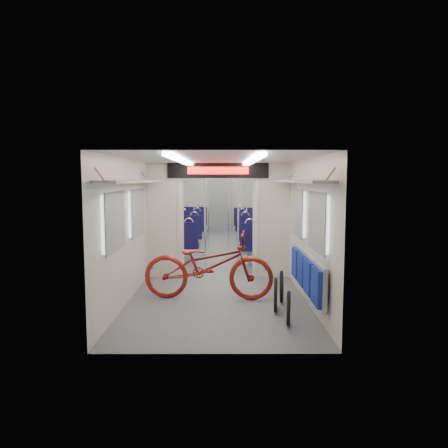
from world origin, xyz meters
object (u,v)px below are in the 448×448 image
at_px(stanchion_near_left, 205,217).
at_px(stanchion_near_right, 238,219).
at_px(bike_hoop_c, 281,288).
at_px(seat_bay_far_right, 248,222).
at_px(stanchion_far_left, 208,208).
at_px(stanchion_far_right, 229,208).
at_px(bicycle, 208,265).
at_px(bike_hoop_b, 276,297).
at_px(seat_bay_near_left, 183,236).
at_px(seat_bay_far_left, 192,222).
at_px(seat_bay_near_right, 257,237).
at_px(bike_hoop_a, 288,310).
at_px(flip_bench, 307,273).

xyz_separation_m(stanchion_near_left, stanchion_near_right, (0.72, -0.49, 0.00)).
relative_size(bike_hoop_c, stanchion_near_right, 0.23).
height_order(seat_bay_far_right, stanchion_far_left, stanchion_far_left).
xyz_separation_m(stanchion_far_left, stanchion_far_right, (0.59, -0.12, 0.00)).
bearing_deg(seat_bay_far_right, bicycle, -98.28).
distance_m(bike_hoop_b, stanchion_far_left, 6.46).
xyz_separation_m(bike_hoop_b, stanchion_near_right, (-0.47, 2.79, 0.92)).
distance_m(seat_bay_near_left, seat_bay_far_left, 3.42).
xyz_separation_m(seat_bay_far_right, stanchion_far_right, (-0.68, -1.99, 0.62)).
bearing_deg(seat_bay_near_left, seat_bay_far_left, 90.00).
bearing_deg(stanchion_near_right, stanchion_near_left, 145.62).
bearing_deg(bicycle, stanchion_far_right, 0.31).
relative_size(bike_hoop_b, seat_bay_far_right, 0.26).
distance_m(bike_hoop_b, seat_bay_far_right, 8.15).
bearing_deg(bicycle, bike_hoop_c, -95.82).
distance_m(seat_bay_near_left, seat_bay_near_right, 1.90).
bearing_deg(seat_bay_far_right, stanchion_near_right, -95.52).
bearing_deg(bicycle, stanchion_near_right, -10.72).
bearing_deg(stanchion_near_right, bicycle, -105.26).
xyz_separation_m(seat_bay_near_right, seat_bay_far_left, (-1.87, 3.73, -0.00)).
relative_size(bike_hoop_c, stanchion_far_left, 0.23).
xyz_separation_m(bike_hoop_a, stanchion_far_right, (-0.73, 6.75, 0.94)).
bearing_deg(seat_bay_far_right, stanchion_far_right, -108.85).
bearing_deg(stanchion_far_right, bike_hoop_b, -84.19).
bearing_deg(seat_bay_near_right, bicycle, -106.41).
bearing_deg(stanchion_near_left, bike_hoop_b, -70.12).
relative_size(bike_hoop_b, stanchion_far_right, 0.23).
relative_size(stanchion_far_left, stanchion_far_right, 1.00).
bearing_deg(seat_bay_far_left, stanchion_near_left, -82.57).
distance_m(bike_hoop_a, stanchion_far_left, 7.06).
height_order(seat_bay_near_right, stanchion_far_left, stanchion_far_left).
distance_m(seat_bay_far_left, stanchion_far_left, 2.04).
relative_size(bike_hoop_b, seat_bay_near_right, 0.25).
relative_size(bike_hoop_b, seat_bay_far_left, 0.25).
bearing_deg(seat_bay_near_left, bicycle, -78.78).
xyz_separation_m(bicycle, seat_bay_near_right, (1.08, 3.67, -0.02)).
xyz_separation_m(bike_hoop_c, seat_bay_near_right, (-0.10, 3.88, 0.31)).
bearing_deg(stanchion_near_right, seat_bay_near_right, 72.13).
relative_size(bicycle, seat_bay_far_right, 1.07).
height_order(seat_bay_far_left, seat_bay_far_right, seat_bay_far_left).
bearing_deg(seat_bay_near_right, flip_bench, -84.49).
height_order(bike_hoop_a, seat_bay_near_right, seat_bay_near_right).
height_order(seat_bay_far_left, stanchion_far_left, stanchion_far_left).
bearing_deg(flip_bench, stanchion_far_right, 100.19).
bearing_deg(bicycle, flip_bench, -109.64).
height_order(bike_hoop_b, seat_bay_far_right, seat_bay_far_right).
bearing_deg(seat_bay_far_left, stanchion_far_right, -58.84).
bearing_deg(seat_bay_far_right, bike_hoop_b, -90.37).
relative_size(bicycle, flip_bench, 0.99).
bearing_deg(bike_hoop_b, seat_bay_far_right, 89.63).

